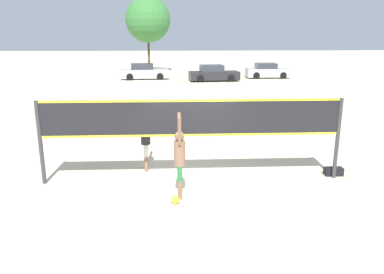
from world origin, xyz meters
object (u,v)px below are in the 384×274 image
gear_bag (333,171)px  volleyball_net (192,123)px  volleyball (175,200)px  player_spiker (180,155)px  parked_car_mid (213,74)px  parked_car_near (144,72)px  player_blocker (146,136)px  parked_car_far (267,71)px  tree_left_cluster (148,20)px

gear_bag → volleyball_net: bearing=-177.5°
volleyball_net → volleyball: size_ratio=39.97×
player_spiker → parked_car_mid: 25.95m
parked_car_near → parked_car_mid: parked_car_near is taller
player_blocker → parked_car_mid: 24.06m
volleyball → gear_bag: gear_bag is taller
player_spiker → gear_bag: 4.88m
volleyball → parked_car_far: (9.39, 28.44, 0.55)m
gear_bag → parked_car_mid: size_ratio=0.11×
parked_car_mid → gear_bag: bearing=-92.8°
volleyball_net → player_blocker: (-1.35, 0.92, -0.60)m
parked_car_near → tree_left_cluster: 8.37m
player_blocker → parked_car_far: 27.94m
player_blocker → parked_car_near: player_blocker is taller
parked_car_near → parked_car_mid: (6.48, -1.88, -0.02)m
parked_car_near → volleyball: bearing=-89.9°
parked_car_near → parked_car_far: size_ratio=1.11×
volleyball_net → gear_bag: volleyball_net is taller
player_blocker → gear_bag: bearing=82.5°
player_blocker → gear_bag: size_ratio=3.87×
player_spiker → parked_car_near: (-2.82, 27.57, -0.47)m
volleyball → parked_car_near: bearing=95.5°
parked_car_far → volleyball_net: bearing=-108.0°
player_blocker → player_spiker: bearing=25.3°
parked_car_mid → player_spiker: bearing=-103.1°
player_spiker → gear_bag: size_ratio=4.07×
tree_left_cluster → parked_car_near: bearing=-91.0°
parked_car_far → parked_car_mid: bearing=-156.7°
volleyball_net → parked_car_far: size_ratio=1.98×
player_blocker → parked_car_near: (-1.84, 25.49, -0.41)m
parked_car_far → tree_left_cluster: bearing=153.1°
player_spiker → tree_left_cluster: 34.64m
parked_car_far → parked_car_near: bearing=-177.3°
player_spiker → tree_left_cluster: bearing=4.5°
player_spiker → player_blocker: 2.30m
player_blocker → parked_car_near: bearing=-175.9°
player_spiker → tree_left_cluster: size_ratio=0.26×
volleyball → gear_bag: size_ratio=0.40×
volleyball_net → parked_car_far: (8.90, 26.90, -1.02)m
volleyball → parked_car_mid: parked_car_mid is taller
parked_car_near → tree_left_cluster: tree_left_cluster is taller
volleyball → parked_car_mid: 26.33m
player_blocker → volleyball_net: bearing=55.8°
volleyball → parked_car_near: size_ratio=0.04×
volleyball_net → tree_left_cluster: tree_left_cluster is taller
volleyball → parked_car_near: (-2.70, 27.94, 0.57)m
parked_car_near → parked_car_mid: 6.75m
tree_left_cluster → volleyball_net: bearing=-84.7°
volleyball → gear_bag: (4.70, 1.72, 0.01)m
tree_left_cluster → player_blocker: bearing=-86.9°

